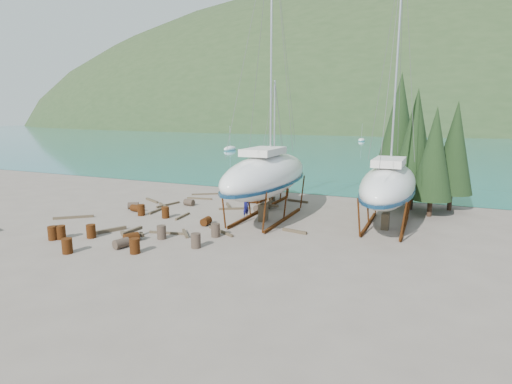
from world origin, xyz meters
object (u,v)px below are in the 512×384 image
at_px(large_sailboat_far, 389,184).
at_px(worker, 246,207).
at_px(small_sailboat_shore, 273,182).
at_px(large_sailboat_near, 267,175).

bearing_deg(large_sailboat_far, worker, -170.10).
height_order(large_sailboat_far, small_sailboat_shore, large_sailboat_far).
bearing_deg(large_sailboat_near, small_sailboat_shore, 106.89).
height_order(large_sailboat_near, small_sailboat_shore, large_sailboat_near).
bearing_deg(large_sailboat_far, small_sailboat_shore, 155.17).
bearing_deg(worker, large_sailboat_near, -64.28).
relative_size(small_sailboat_shore, worker, 6.43).
bearing_deg(worker, large_sailboat_far, -65.52).
height_order(large_sailboat_far, worker, large_sailboat_far).
distance_m(small_sailboat_shore, worker, 6.86).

